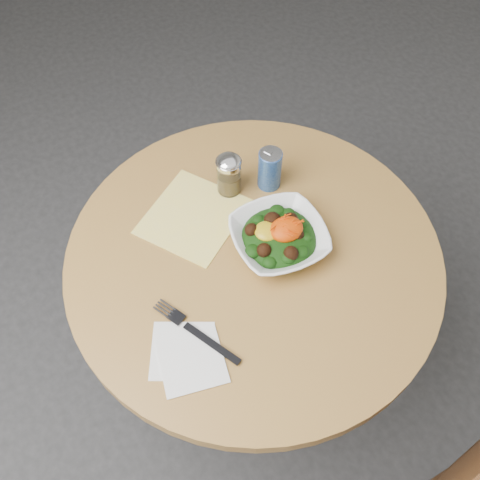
{
  "coord_description": "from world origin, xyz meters",
  "views": [
    {
      "loc": [
        -0.38,
        -0.59,
        1.82
      ],
      "look_at": [
        -0.03,
        0.01,
        0.81
      ],
      "focal_mm": 40.0,
      "sensor_mm": 36.0,
      "label": 1
    }
  ],
  "objects": [
    {
      "name": "paper_napkins",
      "position": [
        -0.26,
        -0.16,
        0.75
      ],
      "size": [
        0.18,
        0.2,
        0.0
      ],
      "color": "white",
      "rests_on": "table"
    },
    {
      "name": "salad_bowl",
      "position": [
        0.06,
        -0.01,
        0.78
      ],
      "size": [
        0.25,
        0.25,
        0.08
      ],
      "color": "white",
      "rests_on": "table"
    },
    {
      "name": "fork",
      "position": [
        -0.22,
        -0.11,
        0.76
      ],
      "size": [
        0.11,
        0.22,
        0.0
      ],
      "color": "black",
      "rests_on": "table"
    },
    {
      "name": "table",
      "position": [
        0.0,
        0.0,
        0.55
      ],
      "size": [
        0.9,
        0.9,
        0.75
      ],
      "color": "black",
      "rests_on": "ground"
    },
    {
      "name": "beverage_can",
      "position": [
        0.14,
        0.16,
        0.81
      ],
      "size": [
        0.06,
        0.06,
        0.12
      ],
      "color": "#0D2F96",
      "rests_on": "table"
    },
    {
      "name": "ground",
      "position": [
        0.0,
        0.0,
        0.0
      ],
      "size": [
        6.0,
        6.0,
        0.0
      ],
      "primitive_type": "plane",
      "color": "#29292C",
      "rests_on": "ground"
    },
    {
      "name": "cloth_napkin",
      "position": [
        -0.08,
        0.17,
        0.75
      ],
      "size": [
        0.31,
        0.31,
        0.0
      ],
      "primitive_type": "cube",
      "rotation": [
        0.0,
        0.0,
        0.55
      ],
      "color": "yellow",
      "rests_on": "table"
    },
    {
      "name": "spice_shaker",
      "position": [
        0.04,
        0.2,
        0.81
      ],
      "size": [
        0.07,
        0.07,
        0.12
      ],
      "color": "silver",
      "rests_on": "table"
    }
  ]
}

